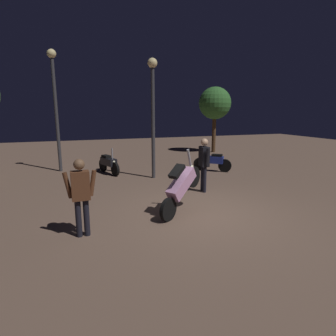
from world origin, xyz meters
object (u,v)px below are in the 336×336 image
at_px(motorcycle_pink_foreground, 181,186).
at_px(streetlamp_far, 55,96).
at_px(person_rider_beside, 81,191).
at_px(motorcycle_blue_parked_right, 212,161).
at_px(person_bystander_far, 204,160).
at_px(streetlamp_near, 153,103).
at_px(motorcycle_black_parked_left, 109,163).

distance_m(motorcycle_pink_foreground, streetlamp_far, 7.59).
bearing_deg(person_rider_beside, motorcycle_blue_parked_right, -51.39).
bearing_deg(streetlamp_far, person_bystander_far, -47.70).
bearing_deg(streetlamp_far, person_rider_beside, -84.87).
distance_m(motorcycle_pink_foreground, motorcycle_blue_parked_right, 5.37).
height_order(motorcycle_pink_foreground, streetlamp_near, streetlamp_near).
xyz_separation_m(motorcycle_pink_foreground, motorcycle_blue_parked_right, (3.21, 4.30, -0.31)).
distance_m(motorcycle_pink_foreground, person_bystander_far, 2.18).
xyz_separation_m(person_bystander_far, streetlamp_far, (-4.46, 4.90, 2.15)).
height_order(motorcycle_blue_parked_right, streetlamp_near, streetlamp_near).
bearing_deg(motorcycle_pink_foreground, motorcycle_blue_parked_right, 19.15).
bearing_deg(streetlamp_near, person_rider_beside, -122.62).
distance_m(streetlamp_near, streetlamp_far, 4.32).
distance_m(person_bystander_far, streetlamp_far, 6.97).
bearing_deg(person_rider_beside, motorcycle_black_parked_left, -14.41).
relative_size(person_bystander_far, streetlamp_far, 0.34).
height_order(streetlamp_near, streetlamp_far, streetlamp_far).
relative_size(person_rider_beside, person_bystander_far, 0.95).
distance_m(motorcycle_pink_foreground, person_rider_beside, 2.45).
distance_m(motorcycle_black_parked_left, person_bystander_far, 4.52).
distance_m(motorcycle_blue_parked_right, streetlamp_far, 7.17).
xyz_separation_m(motorcycle_pink_foreground, person_bystander_far, (1.44, 1.61, 0.29)).
height_order(person_bystander_far, streetlamp_near, streetlamp_near).
relative_size(streetlamp_near, streetlamp_far, 0.89).
bearing_deg(motorcycle_pink_foreground, streetlamp_near, 49.40).
height_order(motorcycle_pink_foreground, person_rider_beside, person_rider_beside).
relative_size(motorcycle_pink_foreground, person_bystander_far, 0.94).
xyz_separation_m(motorcycle_black_parked_left, motorcycle_blue_parked_right, (4.32, -1.00, 0.00)).
distance_m(motorcycle_blue_parked_right, streetlamp_near, 3.70).
relative_size(motorcycle_pink_foreground, streetlamp_far, 0.33).
distance_m(motorcycle_black_parked_left, motorcycle_blue_parked_right, 4.43).
distance_m(motorcycle_pink_foreground, streetlamp_near, 4.54).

